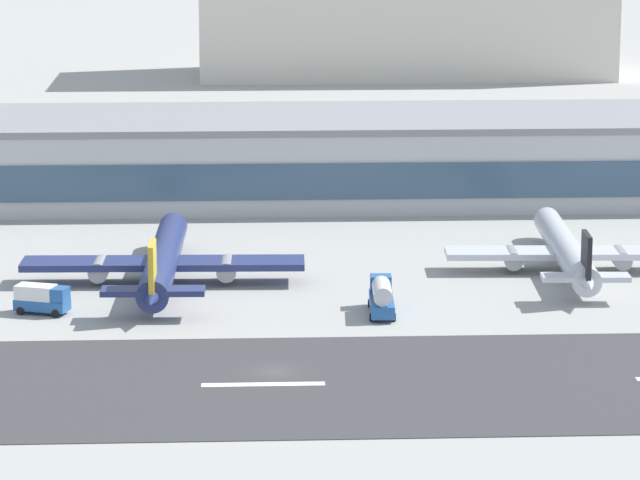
{
  "coord_description": "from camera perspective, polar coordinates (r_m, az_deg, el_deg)",
  "views": [
    {
      "loc": [
        -3.09,
        -164.95,
        50.99
      ],
      "look_at": [
        6.37,
        39.49,
        4.4
      ],
      "focal_mm": 97.34,
      "sensor_mm": 36.0,
      "label": 1
    }
  ],
  "objects": [
    {
      "name": "ground_plane",
      "position": [
        172.68,
        -1.51,
        -4.36
      ],
      "size": [
        1400.0,
        1400.0,
        0.0
      ],
      "primitive_type": "plane",
      "color": "#9E9E99"
    },
    {
      "name": "terminal_building",
      "position": [
        256.68,
        0.98,
        2.77
      ],
      "size": [
        168.28,
        28.63,
        12.37
      ],
      "color": "#B7BABC",
      "rests_on": "ground_plane"
    },
    {
      "name": "airliner_black_tail_gate_1",
      "position": [
        213.68,
        8.13,
        -0.4
      ],
      "size": [
        29.77,
        38.89,
        8.11
      ],
      "rotation": [
        0.0,
        0.0,
        1.53
      ],
      "color": "silver",
      "rests_on": "ground_plane"
    },
    {
      "name": "runway_strip",
      "position": [
        168.57,
        -1.48,
        -4.77
      ],
      "size": [
        800.0,
        32.49,
        0.08
      ],
      "primitive_type": "cube",
      "color": "#38383A",
      "rests_on": "ground_plane"
    },
    {
      "name": "airliner_gold_tail_gate_0",
      "position": [
        206.4,
        -5.19,
        -0.74
      ],
      "size": [
        33.82,
        41.44,
        8.65
      ],
      "rotation": [
        0.0,
        0.0,
        1.54
      ],
      "color": "navy",
      "rests_on": "ground_plane"
    },
    {
      "name": "service_box_truck_0",
      "position": [
        195.73,
        -9.13,
        -1.9
      ],
      "size": [
        6.45,
        4.15,
        3.25
      ],
      "rotation": [
        0.0,
        0.0,
        5.97
      ],
      "color": "#23569E",
      "rests_on": "ground_plane"
    },
    {
      "name": "runway_centreline_dash_4",
      "position": [
        168.54,
        -1.88,
        -4.76
      ],
      "size": [
        12.0,
        1.2,
        0.01
      ],
      "primitive_type": "cube",
      "color": "white",
      "rests_on": "runway_strip"
    },
    {
      "name": "service_fuel_truck_1",
      "position": [
        193.2,
        2.04,
        -1.86
      ],
      "size": [
        3.18,
        8.61,
        3.95
      ],
      "rotation": [
        0.0,
        0.0,
        1.53
      ],
      "color": "#23569E",
      "rests_on": "ground_plane"
    }
  ]
}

